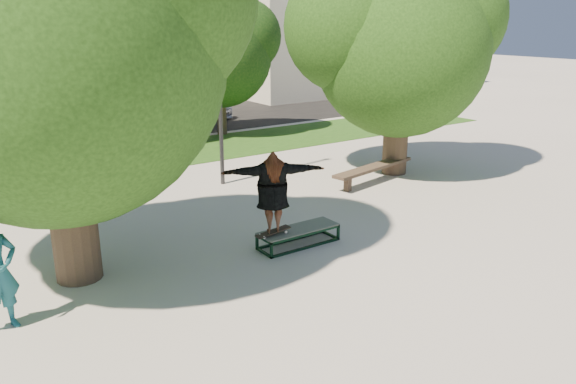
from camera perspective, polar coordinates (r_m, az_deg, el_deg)
ground at (r=12.09m, az=0.53°, el=-5.42°), size 120.00×120.00×0.00m
grass_strip at (r=20.57m, az=-12.63°, el=3.77°), size 30.00×4.00×0.02m
asphalt_strip at (r=26.33m, az=-20.14°, el=6.02°), size 40.00×8.00×0.01m
tree_left at (r=10.42m, az=-23.59°, el=14.57°), size 6.96×5.95×7.12m
tree_right at (r=17.38m, az=11.04°, el=15.08°), size 6.24×5.33×6.51m
bg_tree_mid at (r=21.86m, az=-21.23°, el=14.45°), size 5.76×4.92×6.24m
bg_tree_right at (r=23.39m, az=-7.22°, el=14.26°), size 5.04×4.31×5.43m
lamppost at (r=16.02m, az=-7.03°, el=11.72°), size 0.25×0.15×6.11m
side_building at (r=39.57m, az=3.53°, el=16.27°), size 15.00×10.00×8.00m
grind_box at (r=12.05m, az=1.07°, el=-4.54°), size 1.80×0.60×0.38m
skater_rig at (r=11.33m, az=-1.56°, el=-0.01°), size 2.14×1.38×1.78m
bench at (r=16.72m, az=8.69°, el=2.38°), size 3.34×1.07×0.51m
car_grey at (r=25.68m, az=-16.24°, el=7.58°), size 2.90×4.94×1.29m
car_silver_b at (r=28.53m, az=-9.06°, el=8.98°), size 1.89×4.55×1.32m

